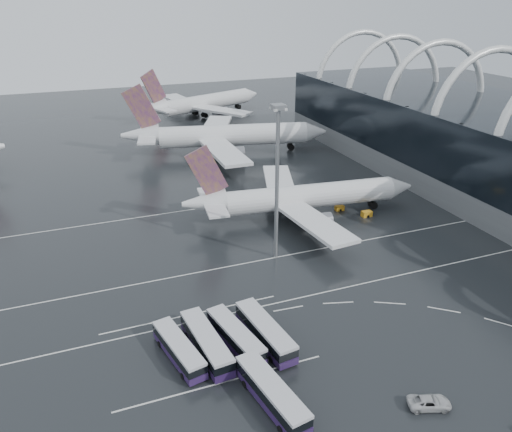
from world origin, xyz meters
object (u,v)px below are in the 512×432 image
object	(u,v)px
van_curve_a	(429,402)
gse_cart_belly_a	(367,214)
bus_row_near_d	(265,331)
bus_row_near_b	(206,343)
gse_cart_belly_b	(363,192)
bus_row_far_c	(272,393)
airliner_gate_b	(223,136)
floodlight_mast	(277,166)
airliner_main	(299,198)
bus_row_near_a	(179,349)
airliner_gate_c	(201,103)
gse_cart_belly_e	(339,208)
bus_row_near_c	(235,336)

from	to	relation	value
van_curve_a	gse_cart_belly_a	world-z (taller)	van_curve_a
bus_row_near_d	bus_row_near_b	bearing A→B (deg)	78.75
bus_row_near_d	gse_cart_belly_b	world-z (taller)	bus_row_near_d
bus_row_far_c	gse_cart_belly_a	size ratio (longest dim) A/B	5.76
airliner_gate_b	bus_row_near_b	size ratio (longest dim) A/B	4.68
floodlight_mast	bus_row_far_c	bearing A→B (deg)	-114.08
airliner_main	gse_cart_belly_b	size ratio (longest dim) A/B	22.77
bus_row_near_a	airliner_gate_c	bearing A→B (deg)	-28.25
airliner_gate_c	gse_cart_belly_e	distance (m)	103.51
floodlight_mast	gse_cart_belly_a	size ratio (longest dim) A/B	12.49
van_curve_a	gse_cart_belly_b	xyz separation A→B (m)	(30.37, 62.77, -0.09)
bus_row_near_d	floodlight_mast	distance (m)	30.20
bus_row_far_c	van_curve_a	bearing A→B (deg)	-121.76
van_curve_a	bus_row_near_d	bearing A→B (deg)	55.68
floodlight_mast	gse_cart_belly_b	world-z (taller)	floodlight_mast
airliner_main	bus_row_near_d	distance (m)	44.66
airliner_main	gse_cart_belly_b	distance (m)	22.02
bus_row_near_b	van_curve_a	xyz separation A→B (m)	(22.37, -19.35, -1.06)
airliner_main	bus_row_near_a	bearing A→B (deg)	-127.36
floodlight_mast	bus_row_near_c	bearing A→B (deg)	-125.52
floodlight_mast	airliner_gate_b	bearing A→B (deg)	80.57
airliner_gate_b	bus_row_near_c	xyz separation A→B (m)	(-26.77, -88.81, -3.81)
airliner_gate_b	gse_cart_belly_e	bearing A→B (deg)	-65.07
bus_row_near_b	gse_cart_belly_b	distance (m)	68.33
bus_row_near_b	bus_row_far_c	distance (m)	12.93
airliner_main	bus_row_near_c	xyz separation A→B (m)	(-27.70, -37.22, -2.84)
airliner_gate_c	gse_cart_belly_b	bearing A→B (deg)	-103.20
bus_row_near_d	bus_row_near_a	bearing A→B (deg)	79.10
airliner_main	van_curve_a	distance (m)	57.54
gse_cart_belly_a	airliner_main	bearing A→B (deg)	158.95
airliner_gate_c	floodlight_mast	world-z (taller)	floodlight_mast
airliner_gate_c	bus_row_near_b	size ratio (longest dim) A/B	4.14
bus_row_near_d	gse_cart_belly_a	world-z (taller)	bus_row_near_d
bus_row_near_c	airliner_main	bearing A→B (deg)	-47.52
bus_row_near_a	bus_row_far_c	distance (m)	14.95
airliner_gate_c	van_curve_a	size ratio (longest dim) A/B	10.65
airliner_gate_c	bus_row_near_c	world-z (taller)	airliner_gate_c
van_curve_a	gse_cart_belly_e	size ratio (longest dim) A/B	2.57
bus_row_near_d	van_curve_a	xyz separation A→B (m)	(13.84, -18.69, -1.06)
airliner_main	bus_row_near_d	xyz separation A→B (m)	(-23.43, -37.92, -2.73)
bus_row_near_d	gse_cart_belly_b	xyz separation A→B (m)	(44.22, 44.08, -1.15)
airliner_main	gse_cart_belly_a	xyz separation A→B (m)	(14.38, -5.53, -3.89)
airliner_main	airliner_gate_b	bearing A→B (deg)	97.69
gse_cart_belly_b	gse_cart_belly_e	bearing A→B (deg)	-147.99
airliner_main	gse_cart_belly_b	world-z (taller)	airliner_main
bus_row_near_a	bus_row_far_c	bearing A→B (deg)	-156.49
gse_cart_belly_a	bus_row_near_b	bearing A→B (deg)	-145.60
airliner_main	bus_row_near_c	distance (m)	46.49
airliner_main	van_curve_a	world-z (taller)	airliner_main
bus_row_near_b	van_curve_a	size ratio (longest dim) A/B	2.57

